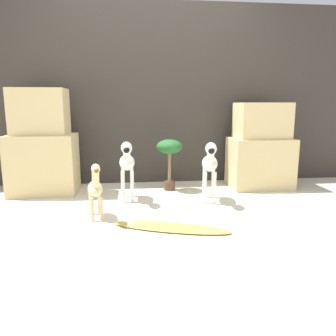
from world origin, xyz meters
The scene contains 9 objects.
ground_plane centered at (0.00, 0.00, 0.00)m, with size 14.00×14.00×0.00m, color beige.
wall_back centered at (0.00, 1.38, 1.10)m, with size 6.40×0.08×2.20m.
rock_pillar_left centered at (-1.26, 0.95, 0.52)m, with size 0.72×0.49×1.16m.
rock_pillar_right centered at (1.26, 0.95, 0.46)m, with size 0.72×0.49×1.01m.
zebra_right centered at (0.51, 0.40, 0.41)m, with size 0.22×0.48×0.63m.
zebra_left centered at (-0.32, 0.55, 0.41)m, with size 0.16×0.48×0.63m.
giraffe_figurine centered at (-0.59, 0.02, 0.28)m, with size 0.17×0.40×0.51m.
potted_palm_front centered at (0.16, 0.93, 0.46)m, with size 0.30×0.30×0.59m.
surfboard centered at (0.02, -0.30, 0.01)m, with size 0.98×0.52×0.07m.
Camera 1 is at (-0.27, -2.78, 0.98)m, focal length 35.00 mm.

